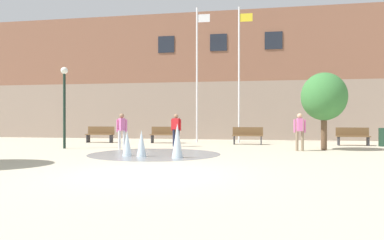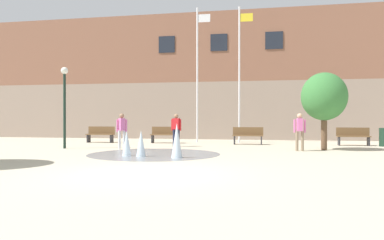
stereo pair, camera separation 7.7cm
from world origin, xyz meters
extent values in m
plane|color=#BCB299|center=(0.00, 0.00, 0.00)|extent=(100.00, 100.00, 0.00)
cube|color=gray|center=(0.00, 18.29, 1.89)|extent=(36.00, 6.00, 3.77)
cube|color=brown|center=(0.00, 18.29, 6.07)|extent=(36.00, 6.00, 4.61)
cube|color=#1E232D|center=(-3.50, 15.27, 6.30)|extent=(1.10, 0.06, 1.10)
cube|color=#1E232D|center=(0.00, 15.27, 6.30)|extent=(1.10, 0.06, 1.10)
cube|color=#1E232D|center=(3.50, 15.27, 6.30)|extent=(1.10, 0.06, 1.10)
cylinder|color=gray|center=(-1.28, 4.94, 0.00)|extent=(5.08, 5.08, 0.01)
cone|color=silver|center=(-0.11, 3.75, 0.60)|extent=(0.39, 0.39, 1.21)
cone|color=silver|center=(-2.05, 4.02, 0.46)|extent=(0.35, 0.35, 0.92)
cone|color=silver|center=(-1.47, 3.93, 0.48)|extent=(0.35, 0.35, 0.95)
cube|color=#28282D|center=(-6.97, 10.93, 0.22)|extent=(0.06, 0.40, 0.44)
cube|color=#28282D|center=(-5.57, 10.93, 0.22)|extent=(0.06, 0.40, 0.44)
cube|color=brown|center=(-6.27, 10.93, 0.47)|extent=(1.60, 0.44, 0.05)
cube|color=brown|center=(-6.27, 11.13, 0.70)|extent=(1.60, 0.04, 0.42)
cube|color=#28282D|center=(-3.24, 11.18, 0.22)|extent=(0.06, 0.40, 0.44)
cube|color=#28282D|center=(-1.84, 11.18, 0.22)|extent=(0.06, 0.40, 0.44)
cube|color=brown|center=(-2.54, 11.18, 0.47)|extent=(1.60, 0.44, 0.05)
cube|color=brown|center=(-2.54, 11.38, 0.70)|extent=(1.60, 0.04, 0.42)
cube|color=#28282D|center=(1.34, 10.94, 0.22)|extent=(0.06, 0.40, 0.44)
cube|color=#28282D|center=(2.74, 10.94, 0.22)|extent=(0.06, 0.40, 0.44)
cube|color=brown|center=(2.04, 10.94, 0.47)|extent=(1.60, 0.44, 0.05)
cube|color=brown|center=(2.04, 11.14, 0.70)|extent=(1.60, 0.04, 0.42)
cube|color=#28282D|center=(6.61, 11.11, 0.22)|extent=(0.06, 0.40, 0.44)
cube|color=#28282D|center=(8.01, 11.11, 0.22)|extent=(0.06, 0.40, 0.44)
cube|color=brown|center=(7.31, 11.11, 0.47)|extent=(1.60, 0.44, 0.05)
cube|color=brown|center=(7.31, 11.31, 0.70)|extent=(1.60, 0.04, 0.42)
cylinder|color=#89755B|center=(4.24, 7.40, 0.42)|extent=(0.12, 0.12, 0.84)
cylinder|color=#89755B|center=(4.46, 7.40, 0.42)|extent=(0.12, 0.12, 0.84)
cube|color=pink|center=(4.35, 7.40, 1.11)|extent=(0.24, 0.36, 0.54)
sphere|color=tan|center=(4.35, 7.40, 1.48)|extent=(0.21, 0.21, 0.21)
cylinder|color=pink|center=(4.14, 7.40, 1.05)|extent=(0.08, 0.08, 0.55)
cylinder|color=pink|center=(4.56, 7.40, 1.05)|extent=(0.08, 0.08, 0.55)
cylinder|color=silver|center=(-3.43, 6.75, 0.42)|extent=(0.12, 0.12, 0.84)
cylinder|color=silver|center=(-3.21, 6.75, 0.42)|extent=(0.12, 0.12, 0.84)
cube|color=pink|center=(-3.32, 6.75, 1.11)|extent=(0.37, 0.39, 0.54)
sphere|color=#997051|center=(-3.32, 6.75, 1.48)|extent=(0.21, 0.21, 0.21)
cylinder|color=pink|center=(-3.53, 6.75, 1.05)|extent=(0.08, 0.08, 0.55)
cylinder|color=pink|center=(-3.11, 6.75, 1.05)|extent=(0.08, 0.08, 0.55)
cylinder|color=#1E233D|center=(-1.43, 8.80, 0.42)|extent=(0.12, 0.12, 0.84)
cylinder|color=#1E233D|center=(-1.21, 8.80, 0.42)|extent=(0.12, 0.12, 0.84)
cube|color=red|center=(-1.32, 8.80, 1.11)|extent=(0.38, 0.27, 0.54)
sphere|color=#997051|center=(-1.32, 8.80, 1.48)|extent=(0.21, 0.21, 0.21)
cylinder|color=red|center=(-1.53, 8.80, 1.05)|extent=(0.08, 0.08, 0.55)
cylinder|color=red|center=(-1.11, 8.80, 1.05)|extent=(0.08, 0.08, 0.55)
cylinder|color=silver|center=(-0.89, 12.25, 3.87)|extent=(0.10, 0.10, 7.74)
cube|color=silver|center=(-0.49, 12.25, 7.11)|extent=(0.70, 0.02, 0.45)
cylinder|color=silver|center=(1.51, 12.25, 3.83)|extent=(0.10, 0.10, 7.66)
cube|color=yellow|center=(1.91, 12.25, 7.03)|extent=(0.70, 0.02, 0.45)
cylinder|color=#192D23|center=(-6.08, 6.76, 1.70)|extent=(0.12, 0.12, 3.40)
sphere|color=white|center=(-6.08, 6.76, 3.56)|extent=(0.32, 0.32, 0.32)
cylinder|color=brown|center=(5.44, 8.10, 0.64)|extent=(0.25, 0.25, 1.29)
ellipsoid|color=#387538|center=(5.44, 8.10, 2.33)|extent=(1.96, 1.96, 2.08)
camera|label=1|loc=(2.79, -8.92, 1.38)|focal=35.00mm
camera|label=2|loc=(2.87, -8.91, 1.38)|focal=35.00mm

